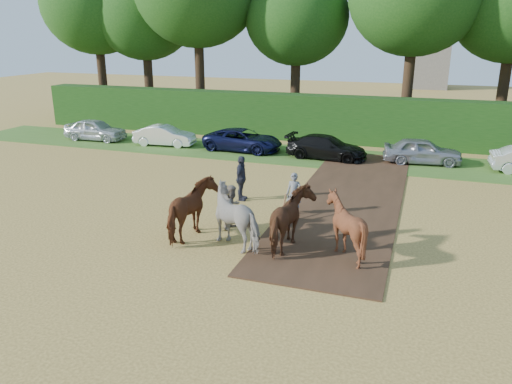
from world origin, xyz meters
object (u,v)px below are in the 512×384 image
at_px(spectator_near, 233,207).
at_px(plough_team, 267,218).
at_px(spectator_far, 241,178).
at_px(parked_cars, 344,147).

relative_size(spectator_near, plough_team, 0.25).
xyz_separation_m(spectator_far, plough_team, (2.51, -4.26, 0.05)).
relative_size(plough_team, parked_cars, 0.19).
height_order(spectator_far, parked_cars, spectator_far).
bearing_deg(parked_cars, spectator_far, -108.71).
distance_m(spectator_near, spectator_far, 3.25).
height_order(plough_team, parked_cars, plough_team).
bearing_deg(spectator_far, parked_cars, -23.80).
xyz_separation_m(spectator_far, parked_cars, (2.98, 8.79, -0.30)).
bearing_deg(spectator_far, plough_team, -154.64).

